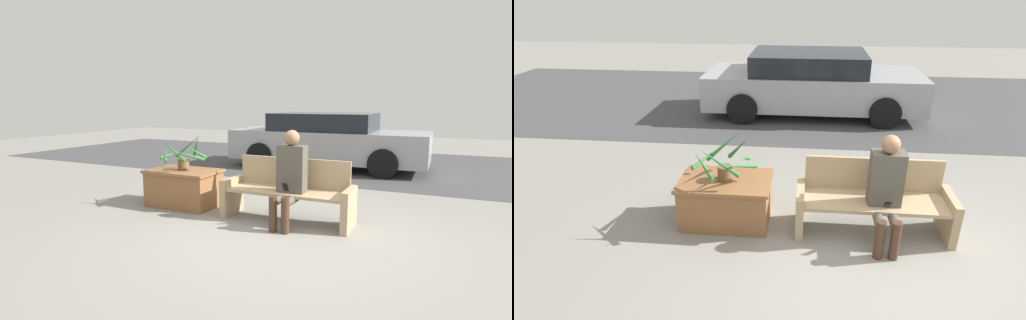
% 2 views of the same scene
% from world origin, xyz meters
% --- Properties ---
extents(ground_plane, '(30.00, 30.00, 0.00)m').
position_xyz_m(ground_plane, '(0.00, 0.00, 0.00)').
color(ground_plane, gray).
extents(road_surface, '(20.00, 6.00, 0.01)m').
position_xyz_m(road_surface, '(0.00, 6.05, 0.00)').
color(road_surface, '#424244').
rests_on(road_surface, ground_plane).
extents(bench, '(1.77, 0.57, 0.83)m').
position_xyz_m(bench, '(-0.14, 0.65, 0.39)').
color(bench, tan).
rests_on(bench, ground_plane).
extents(person_seated, '(0.36, 0.60, 1.24)m').
position_xyz_m(person_seated, '(-0.06, 0.46, 0.66)').
color(person_seated, '#4C473D').
rests_on(person_seated, ground_plane).
extents(planter_box, '(1.08, 0.72, 0.56)m').
position_xyz_m(planter_box, '(-1.87, 0.67, 0.30)').
color(planter_box, brown).
rests_on(planter_box, ground_plane).
extents(potted_plant, '(0.78, 0.76, 0.55)m').
position_xyz_m(potted_plant, '(-1.86, 0.66, 0.79)').
color(potted_plant, brown).
rests_on(potted_plant, planter_box).
extents(parked_car, '(4.58, 1.98, 1.32)m').
position_xyz_m(parked_car, '(-0.87, 5.15, 0.66)').
color(parked_car, '#99999E').
rests_on(parked_car, ground_plane).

